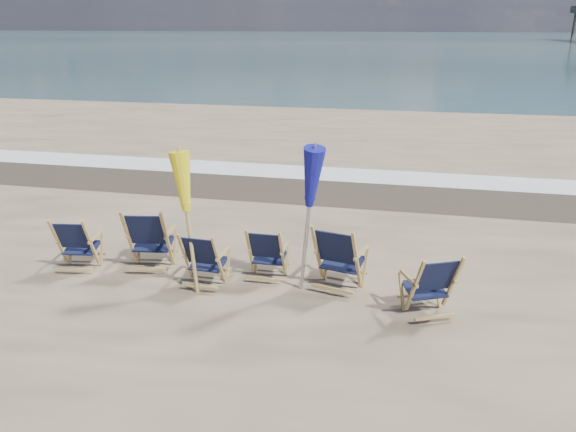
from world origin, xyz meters
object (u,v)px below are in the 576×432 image
beach_chair_1 (167,241)px  beach_chair_3 (282,256)px  beach_chair_5 (453,285)px  umbrella_blue (307,181)px  beach_chair_2 (218,262)px  beach_chair_0 (91,245)px  umbrella_yellow (187,190)px  beach_chair_4 (356,262)px

beach_chair_1 → beach_chair_3: bearing=171.8°
beach_chair_5 → umbrella_blue: 2.38m
beach_chair_2 → umbrella_blue: umbrella_blue is taller
beach_chair_0 → umbrella_yellow: size_ratio=0.45×
beach_chair_3 → umbrella_yellow: size_ratio=0.43×
beach_chair_0 → beach_chair_4: size_ratio=0.87×
beach_chair_5 → beach_chair_2: bearing=-26.1°
beach_chair_0 → beach_chair_4: 4.14m
beach_chair_4 → umbrella_blue: umbrella_blue is taller
beach_chair_0 → beach_chair_1: bearing=-175.5°
beach_chair_2 → umbrella_yellow: (-0.40, -0.06, 1.09)m
beach_chair_4 → umbrella_blue: (-0.70, -0.11, 1.19)m
beach_chair_5 → umbrella_blue: umbrella_blue is taller
beach_chair_1 → beach_chair_5: (4.29, -0.53, -0.06)m
beach_chair_1 → beach_chair_2: 1.10m
beach_chair_3 → umbrella_yellow: (-1.24, -0.53, 1.10)m
beach_chair_3 → beach_chair_2: bearing=28.7°
beach_chair_1 → beach_chair_2: beach_chair_1 is taller
beach_chair_1 → beach_chair_4: size_ratio=1.01×
beach_chair_3 → umbrella_blue: bearing=143.9°
beach_chair_2 → beach_chair_3: bearing=-148.5°
beach_chair_0 → beach_chair_1: size_ratio=0.86×
beach_chair_2 → umbrella_yellow: bearing=10.2°
beach_chair_0 → beach_chair_3: beach_chair_0 is taller
umbrella_yellow → umbrella_blue: (1.67, 0.22, 0.18)m
beach_chair_3 → beach_chair_4: 1.15m
beach_chair_2 → beach_chair_3: (0.84, 0.47, -0.02)m
beach_chair_1 → umbrella_yellow: (0.60, -0.51, 1.01)m
umbrella_blue → umbrella_yellow: bearing=-172.6°
umbrella_yellow → umbrella_blue: umbrella_blue is taller
beach_chair_4 → beach_chair_1: bearing=9.1°
umbrella_yellow → umbrella_blue: bearing=7.4°
beach_chair_0 → beach_chair_2: 2.17m
beach_chair_0 → umbrella_blue: umbrella_blue is taller
beach_chair_5 → umbrella_yellow: umbrella_yellow is taller
beach_chair_2 → beach_chair_3: size_ratio=1.04×
beach_chair_3 → beach_chair_5: size_ratio=0.93×
beach_chair_0 → beach_chair_5: 5.46m
umbrella_yellow → beach_chair_0: bearing=172.3°
umbrella_yellow → beach_chair_4: bearing=7.8°
beach_chair_0 → beach_chair_1: beach_chair_1 is taller
beach_chair_2 → beach_chair_4: size_ratio=0.86×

